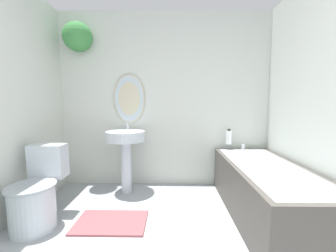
{
  "coord_description": "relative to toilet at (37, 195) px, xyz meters",
  "views": [
    {
      "loc": [
        0.1,
        -0.21,
        1.16
      ],
      "look_at": [
        0.07,
        1.66,
        0.96
      ],
      "focal_mm": 22.0,
      "sensor_mm": 36.0,
      "label": 1
    }
  ],
  "objects": [
    {
      "name": "bath_mat",
      "position": [
        0.68,
        0.04,
        -0.29
      ],
      "size": [
        0.68,
        0.42,
        0.02
      ],
      "color": "#934C51",
      "rests_on": "ground_plane"
    },
    {
      "name": "shampoo_bottle",
      "position": [
        2.05,
        0.94,
        0.4
      ],
      "size": [
        0.08,
        0.08,
        0.2
      ],
      "color": "white",
      "rests_on": "bathtub"
    },
    {
      "name": "wall_back",
      "position": [
        1.04,
        1.06,
        0.99
      ],
      "size": [
        2.99,
        0.37,
        2.4
      ],
      "color": "silver",
      "rests_on": "ground_plane"
    },
    {
      "name": "toilet",
      "position": [
        0.0,
        0.0,
        0.0
      ],
      "size": [
        0.41,
        0.57,
        0.74
      ],
      "color": "silver",
      "rests_on": "ground_plane"
    },
    {
      "name": "bathtub",
      "position": [
        2.23,
        0.19,
        -0.02
      ],
      "size": [
        0.71,
        1.63,
        0.61
      ],
      "color": "#4C4742",
      "rests_on": "ground_plane"
    },
    {
      "name": "pedestal_sink",
      "position": [
        0.68,
        0.76,
        0.33
      ],
      "size": [
        0.5,
        0.5,
        0.91
      ],
      "color": "silver",
      "rests_on": "ground_plane"
    }
  ]
}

